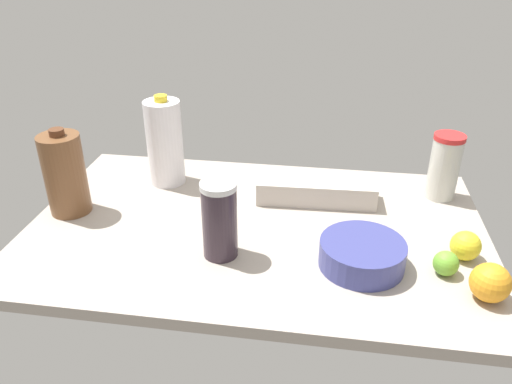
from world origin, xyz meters
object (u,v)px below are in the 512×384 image
Objects in this scene: milk_jug at (165,143)px; lime_near_front at (446,263)px; tumbler_cup at (444,166)px; orange_by_jug at (490,283)px; shaker_bottle at (220,220)px; chocolate_milk_jug at (66,173)px; egg_carton at (316,190)px; lemon_far_back at (466,246)px; mixing_bowl at (362,254)px.

milk_jug is 4.76× the size of lime_near_front.
tumbler_cup is 45.85cm from orange_by_jug.
shaker_bottle is 47.83cm from chocolate_milk_jug.
egg_carton is at bearing -125.58° from shaker_bottle.
orange_by_jug is 1.47× the size of lime_near_front.
milk_jug reaches higher than lemon_far_back.
milk_jug is 29.78cm from chocolate_milk_jug.
egg_carton is 3.96× the size of orange_by_jug.
lemon_far_back is at bearing 145.31° from egg_carton.
tumbler_cup is 31.57cm from lemon_far_back.
egg_carton is (-21.50, -30.06, -6.38)cm from shaker_bottle.
chocolate_milk_jug is at bearing 10.83° from egg_carton.
lemon_far_back is (-5.58, -6.96, 0.66)cm from lime_near_front.
chocolate_milk_jug reaches higher than orange_by_jug.
lemon_far_back reaches higher than mixing_bowl.
mixing_bowl is at bearing 57.72° from tumbler_cup.
egg_carton is 53.42cm from orange_by_jug.
tumbler_cup reaches higher than orange_by_jug.
shaker_bottle is 60.20cm from orange_by_jug.
chocolate_milk_jug is at bearing -10.21° from mixing_bowl.
orange_by_jug is 10.66cm from lime_near_front.
tumbler_cup is 38.86cm from lime_near_front.
lime_near_front is 0.81× the size of lemon_far_back.
milk_jug reaches higher than chocolate_milk_jug.
shaker_bottle reaches higher than orange_by_jug.
orange_by_jug is at bearing 134.51° from lime_near_front.
mixing_bowl is 0.82× the size of chocolate_milk_jug.
mixing_bowl is 3.44× the size of lime_near_front.
egg_carton is 1.39× the size of chocolate_milk_jug.
egg_carton reaches higher than lime_near_front.
egg_carton is 37.04cm from tumbler_cup.
lemon_far_back is at bearing -82.80° from orange_by_jug.
tumbler_cup is 2.72× the size of lemon_far_back.
egg_carton is at bearing -68.17° from mixing_bowl.
lemon_far_back is at bearing 175.78° from chocolate_milk_jug.
chocolate_milk_jug is 99.02cm from lime_near_front.
milk_jug is 43.19cm from shaker_bottle.
milk_jug is at bearing -31.30° from mixing_bowl.
milk_jug reaches higher than tumbler_cup.
shaker_bottle is (-24.36, 35.51, -3.28)cm from milk_jug.
lemon_far_back is (-82.01, 28.51, -9.42)cm from milk_jug.
chocolate_milk_jug is at bearing -4.22° from lemon_far_back.
lemon_far_back is (-103.16, 7.61, -7.74)cm from chocolate_milk_jug.
tumbler_cup reaches higher than lemon_far_back.
milk_jug is at bearing 1.72° from tumbler_cup.
lemon_far_back is (-57.65, -7.00, -6.14)cm from shaker_bottle.
mixing_bowl is 2.34× the size of orange_by_jug.
mixing_bowl is at bearing 148.70° from milk_jug.
shaker_bottle is 58.39cm from lemon_far_back.
lime_near_front is at bearing -179.96° from shaker_bottle.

